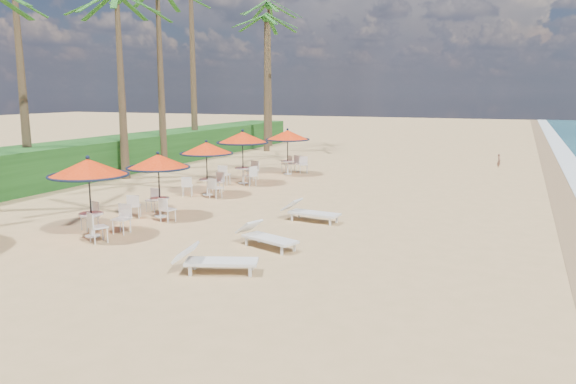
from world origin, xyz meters
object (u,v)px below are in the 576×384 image
(station_3, at_px, (243,144))
(lounger_near, at_px, (213,259))
(lounger_mid, at_px, (265,236))
(station_4, at_px, (289,140))
(lounger_far, at_px, (309,211))
(station_2, at_px, (207,155))
(station_0, at_px, (91,177))
(station_1, at_px, (157,169))

(station_3, xyz_separation_m, lounger_near, (5.31, -12.00, -1.51))
(lounger_mid, bearing_deg, lounger_near, -74.00)
(station_4, height_order, lounger_far, station_4)
(station_2, distance_m, station_4, 6.94)
(station_3, xyz_separation_m, lounger_far, (5.52, -6.06, -1.51))
(station_0, xyz_separation_m, lounger_far, (5.21, 4.28, -1.44))
(lounger_mid, bearing_deg, station_0, -150.22)
(station_1, xyz_separation_m, station_4, (0.26, 11.09, 0.09))
(station_2, xyz_separation_m, lounger_mid, (5.52, -6.27, -1.35))
(station_0, distance_m, station_2, 7.14)
(station_0, bearing_deg, station_3, 91.71)
(lounger_mid, distance_m, lounger_far, 3.43)
(station_4, bearing_deg, lounger_near, -73.97)
(station_3, relative_size, lounger_near, 1.21)
(station_0, height_order, lounger_near, station_0)
(station_2, relative_size, station_3, 0.91)
(station_3, height_order, lounger_mid, station_3)
(lounger_near, height_order, lounger_far, lounger_near)
(station_0, relative_size, lounger_mid, 1.20)
(station_0, distance_m, station_1, 2.94)
(lounger_near, xyz_separation_m, lounger_far, (0.21, 5.94, -0.00))
(station_1, bearing_deg, station_0, -94.51)
(station_2, distance_m, lounger_mid, 8.46)
(station_4, bearing_deg, station_2, -96.80)
(station_4, relative_size, lounger_mid, 1.18)
(station_2, relative_size, lounger_near, 1.10)
(station_4, xyz_separation_m, lounger_far, (4.72, -9.74, -1.41))
(station_1, bearing_deg, station_3, 94.16)
(station_3, height_order, station_4, station_3)
(station_0, xyz_separation_m, station_2, (-0.33, 7.13, -0.09))
(station_4, xyz_separation_m, lounger_mid, (4.70, -13.16, -1.42))
(station_1, distance_m, station_3, 7.44)
(station_0, relative_size, station_4, 1.02)
(station_3, height_order, lounger_far, station_3)
(lounger_near, relative_size, lounger_mid, 1.03)
(station_0, height_order, lounger_mid, station_0)
(station_1, relative_size, station_3, 0.89)
(station_1, distance_m, lounger_far, 5.33)
(lounger_mid, bearing_deg, station_3, 140.51)
(station_1, relative_size, lounger_near, 1.08)
(station_1, relative_size, station_2, 0.98)
(station_3, distance_m, lounger_far, 8.33)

